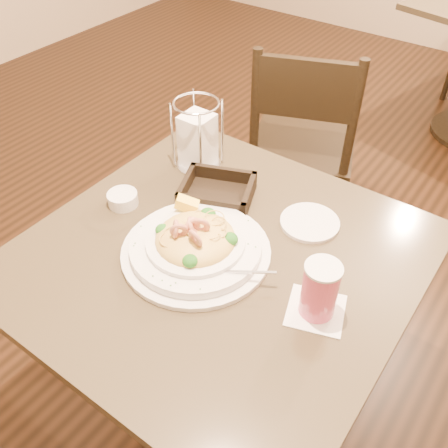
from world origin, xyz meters
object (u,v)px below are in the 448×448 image
Objects in this scene: dining_chair_near at (302,143)px; pasta_bowl at (196,243)px; side_plate at (310,222)px; main_table at (220,314)px; butter_ramekin at (123,199)px; napkin_caddy at (198,139)px; drink_glass at (320,290)px; bread_basket at (217,193)px.

dining_chair_near is 1.02m from pasta_bowl.
dining_chair_near is 6.04× the size of side_plate.
main_table is 0.41m from butter_ramekin.
main_table is at bearing 0.17° from butter_ramekin.
napkin_caddy reaches higher than main_table.
dining_chair_near is 6.05× the size of drink_glass.
butter_ramekin is (-0.45, -0.22, 0.01)m from side_plate.
side_plate is 0.50m from butter_ramekin.
main_table is at bearing -52.25° from bread_basket.
drink_glass is (0.32, 0.01, 0.03)m from pasta_bowl.
pasta_bowl is 0.32m from drink_glass.
bread_basket is (-0.13, 0.17, 0.26)m from main_table.
napkin_caddy is at bearing 78.95° from butter_ramekin.
drink_glass is 0.29m from side_plate.
bread_basket is (-0.41, 0.19, -0.05)m from drink_glass.
side_plate is at bearing 97.21° from dining_chair_near.
drink_glass is at bearing -1.86° from butter_ramekin.
dining_chair_near is 4.44× the size of napkin_caddy.
napkin_caddy is at bearing 174.19° from side_plate.
dining_chair_near is at bearing 119.29° from drink_glass.
pasta_bowl is 0.22m from bread_basket.
dining_chair_near is at bearing 99.28° from bread_basket.
side_plate is (-0.15, 0.24, -0.06)m from drink_glass.
drink_glass reaches higher than main_table.
bread_basket is at bearing -167.93° from side_plate.
napkin_caddy is at bearing 145.60° from bread_basket.
side_plate is at bearing 12.07° from bread_basket.
bread_basket reaches higher than side_plate.
pasta_bowl is (-0.04, -0.03, 0.27)m from main_table.
main_table is at bearing -44.36° from napkin_caddy.
side_plate is at bearing 121.22° from drink_glass.
side_plate is (0.38, -0.70, 0.26)m from dining_chair_near.
drink_glass is 0.66× the size of bread_basket.
dining_chair_near is at bearing 85.78° from butter_ramekin.
side_plate is at bearing 60.41° from main_table.
dining_chair_near is (-0.25, 0.92, -0.02)m from main_table.
drink_glass is at bearing 97.90° from dining_chair_near.
pasta_bowl is 4.85× the size of butter_ramekin.
dining_chair_near is 3.97× the size of bread_basket.
napkin_caddy is 0.28m from butter_ramekin.
butter_ramekin is (-0.60, 0.02, -0.05)m from drink_glass.
napkin_caddy is (-0.55, 0.28, 0.02)m from drink_glass.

